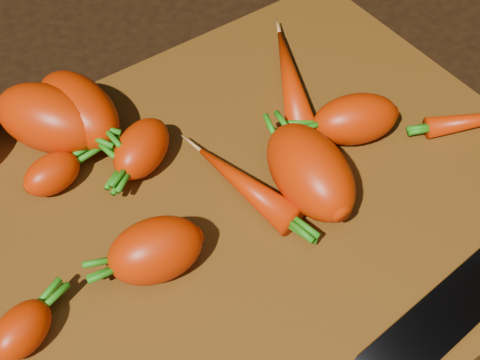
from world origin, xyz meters
TOP-DOWN VIEW (x-y plane):
  - ground at (0.00, 0.00)m, footprint 2.00×2.00m
  - cutting_board at (0.00, 0.00)m, footprint 0.50×0.40m
  - carrot_1 at (-0.09, -0.01)m, footprint 0.08×0.06m
  - carrot_2 at (-0.07, 0.15)m, footprint 0.06×0.10m
  - carrot_3 at (0.04, -0.02)m, footprint 0.07×0.10m
  - carrot_4 at (-0.05, 0.08)m, footprint 0.07×0.07m
  - carrot_5 at (-0.12, 0.10)m, footprint 0.05×0.04m
  - carrot_6 at (0.12, 0.00)m, footprint 0.09×0.07m
  - carrot_7 at (0.11, 0.08)m, footprint 0.09×0.13m
  - carrot_9 at (0.00, 0.01)m, footprint 0.04×0.11m
  - carrot_10 at (-0.10, 0.15)m, footprint 0.10×0.11m
  - carrot_11 at (-0.20, -0.01)m, footprint 0.06×0.05m

SIDE VIEW (x-z plane):
  - ground at x=0.00m, z-range -0.01..0.00m
  - cutting_board at x=0.00m, z-range 0.00..0.01m
  - carrot_9 at x=0.00m, z-range 0.01..0.04m
  - carrot_7 at x=0.11m, z-range 0.01..0.04m
  - carrot_5 at x=-0.12m, z-range 0.01..0.04m
  - carrot_11 at x=-0.20m, z-range 0.01..0.04m
  - carrot_4 at x=-0.05m, z-range 0.01..0.05m
  - carrot_6 at x=0.12m, z-range 0.01..0.06m
  - carrot_1 at x=-0.09m, z-range 0.01..0.06m
  - carrot_2 at x=-0.07m, z-range 0.01..0.07m
  - carrot_3 at x=0.04m, z-range 0.01..0.07m
  - carrot_10 at x=-0.10m, z-range 0.01..0.07m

